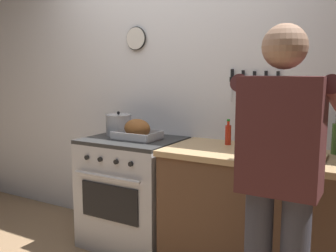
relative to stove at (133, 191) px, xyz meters
name	(u,v)px	position (x,y,z in m)	size (l,w,h in m)	color
wall_back	(177,88)	(0.22, 0.36, 0.85)	(6.00, 0.13, 2.60)	silver
counter_block	(313,226)	(1.42, 0.00, 0.00)	(2.03, 0.65, 0.90)	brown
stove	(133,191)	(0.00, 0.00, 0.00)	(0.76, 0.67, 0.90)	#BCBCC1
person_cook	(280,173)	(1.35, -0.66, 0.50)	(0.51, 0.63, 1.66)	#383842
roasting_pan	(137,130)	(0.06, -0.02, 0.52)	(0.35, 0.26, 0.17)	#B7B7BC
stock_pot	(119,125)	(-0.20, 0.08, 0.54)	(0.22, 0.22, 0.21)	#B7B7BC
cutting_board	(296,155)	(1.30, -0.03, 0.46)	(0.36, 0.24, 0.02)	tan
bottle_hot_sauce	(228,134)	(0.77, 0.14, 0.53)	(0.04, 0.04, 0.19)	red
bottle_soy_sauce	(300,141)	(1.30, 0.10, 0.53)	(0.06, 0.06, 0.20)	black
bottle_cooking_oil	(254,131)	(0.96, 0.17, 0.56)	(0.07, 0.07, 0.27)	gold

